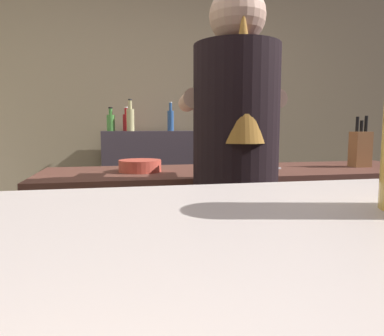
{
  "coord_description": "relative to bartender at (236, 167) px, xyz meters",
  "views": [
    {
      "loc": [
        -0.3,
        -1.26,
        1.12
      ],
      "look_at": [
        -0.19,
        -0.75,
        1.06
      ],
      "focal_mm": 33.26,
      "sensor_mm": 36.0,
      "label": 1
    }
  ],
  "objects": [
    {
      "name": "chefs_knife",
      "position": [
        0.28,
        0.41,
        -0.06
      ],
      "size": [
        0.24,
        0.09,
        0.01
      ],
      "primitive_type": "cube",
      "rotation": [
        0.0,
        0.0,
        0.27
      ],
      "color": "silver",
      "rests_on": "prep_counter"
    },
    {
      "name": "back_shelf",
      "position": [
        -0.2,
        1.82,
        -0.42
      ],
      "size": [
        0.81,
        0.36,
        1.09
      ],
      "primitive_type": "cube",
      "color": "#3D343D",
      "rests_on": "ground"
    },
    {
      "name": "knife_block",
      "position": [
        0.89,
        0.44,
        0.04
      ],
      "size": [
        0.1,
        0.08,
        0.29
      ],
      "color": "#966138",
      "rests_on": "prep_counter"
    },
    {
      "name": "bartender",
      "position": [
        0.0,
        0.0,
        0.0
      ],
      "size": [
        0.45,
        0.53,
        1.66
      ],
      "rotation": [
        0.0,
        0.0,
        1.47
      ],
      "color": "#34283C",
      "rests_on": "ground"
    },
    {
      "name": "prep_counter",
      "position": [
        0.19,
        0.46,
        -0.51
      ],
      "size": [
        2.1,
        0.6,
        0.9
      ],
      "primitive_type": "cube",
      "color": "brown",
      "rests_on": "ground"
    },
    {
      "name": "wall_back",
      "position": [
        -0.16,
        2.1,
        0.39
      ],
      "size": [
        5.2,
        0.1,
        2.7
      ],
      "primitive_type": "cube",
      "color": "gray",
      "rests_on": "ground"
    },
    {
      "name": "bottle_soy",
      "position": [
        -0.53,
        1.78,
        0.21
      ],
      "size": [
        0.07,
        0.07,
        0.2
      ],
      "color": "#488E3C",
      "rests_on": "back_shelf"
    },
    {
      "name": "bottle_olive_oil",
      "position": [
        -0.36,
        1.75,
        0.23
      ],
      "size": [
        0.06,
        0.06,
        0.27
      ],
      "color": "#CCC485",
      "rests_on": "back_shelf"
    },
    {
      "name": "bottle_hot_sauce",
      "position": [
        -0.39,
        1.89,
        0.21
      ],
      "size": [
        0.06,
        0.06,
        0.21
      ],
      "color": "red",
      "rests_on": "back_shelf"
    },
    {
      "name": "mixing_bowl",
      "position": [
        -0.36,
        0.46,
        -0.03
      ],
      "size": [
        0.22,
        0.22,
        0.06
      ],
      "primitive_type": "cylinder",
      "color": "#C94939",
      "rests_on": "prep_counter"
    },
    {
      "name": "bottle_vinegar",
      "position": [
        -0.0,
        1.83,
        0.23
      ],
      "size": [
        0.06,
        0.06,
        0.26
      ],
      "color": "#2E5695",
      "rests_on": "back_shelf"
    }
  ]
}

